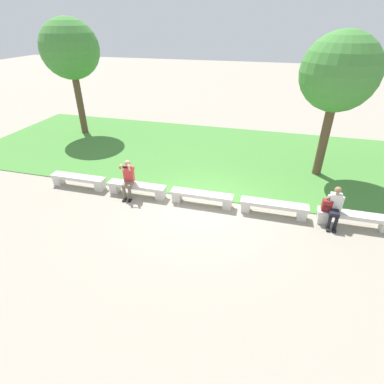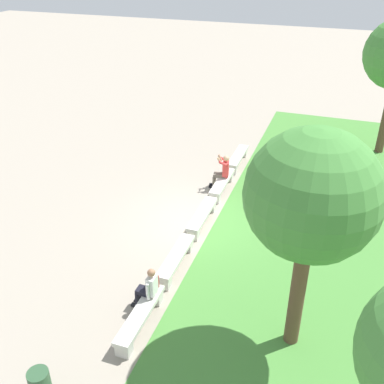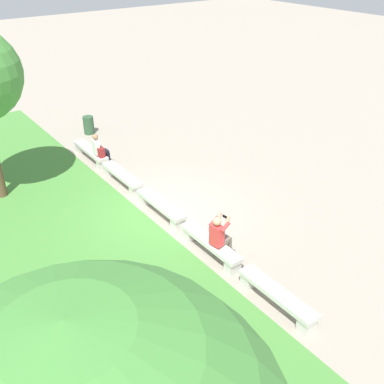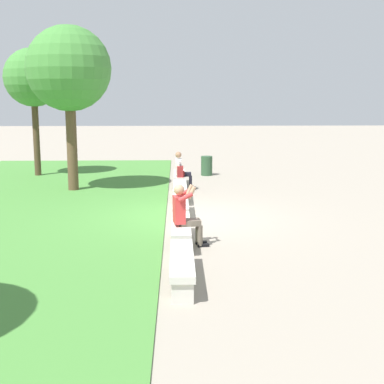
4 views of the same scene
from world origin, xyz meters
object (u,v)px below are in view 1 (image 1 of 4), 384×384
at_px(bench_mid, 202,197).
at_px(person_photographer, 128,177).
at_px(bench_far, 274,207).
at_px(tree_behind_wall, 70,50).
at_px(person_distant, 335,206).
at_px(tree_right_background, 339,73).
at_px(backpack, 327,205).
at_px(bench_near, 137,188).
at_px(bench_end, 354,218).
at_px(bench_main, 78,180).

bearing_deg(bench_mid, person_photographer, -178.35).
xyz_separation_m(bench_far, tree_behind_wall, (-10.42, 5.57, 3.90)).
height_order(person_distant, tree_right_background, tree_right_background).
relative_size(bench_far, tree_right_background, 0.40).
distance_m(person_distant, tree_right_background, 4.80).
xyz_separation_m(bench_far, backpack, (1.53, -0.03, 0.32)).
xyz_separation_m(bench_near, tree_behind_wall, (-5.66, 5.57, 3.90)).
relative_size(bench_far, tree_behind_wall, 0.38).
height_order(bench_end, person_distant, person_distant).
bearing_deg(tree_right_background, tree_behind_wall, 170.25).
distance_m(person_photographer, person_distant, 6.76).
xyz_separation_m(bench_mid, person_distant, (4.11, -0.07, 0.37)).
xyz_separation_m(bench_main, bench_near, (2.38, 0.00, 0.00)).
height_order(bench_far, backpack, backpack).
bearing_deg(tree_right_background, bench_main, -158.23).
relative_size(backpack, tree_behind_wall, 0.08).
distance_m(bench_main, tree_behind_wall, 7.55).
distance_m(bench_end, person_distant, 0.75).
xyz_separation_m(bench_near, person_distant, (6.49, -0.07, 0.37)).
bearing_deg(bench_end, bench_far, 180.00).
xyz_separation_m(bench_end, person_photographer, (-7.40, -0.08, 0.43)).
bearing_deg(tree_right_background, backpack, -91.47).
xyz_separation_m(bench_near, bench_far, (4.76, 0.00, 0.00)).
bearing_deg(person_distant, bench_end, 5.85).
bearing_deg(person_photographer, tree_right_background, 28.28).
distance_m(bench_far, backpack, 1.56).
bearing_deg(bench_far, person_distant, -2.20).
height_order(bench_near, bench_end, same).
bearing_deg(bench_near, tree_right_background, 28.73).
distance_m(bench_mid, backpack, 3.92).
distance_m(bench_far, tree_behind_wall, 12.44).
relative_size(bench_far, bench_end, 1.00).
relative_size(bench_near, bench_mid, 1.00).
distance_m(bench_far, person_distant, 1.77).
height_order(backpack, tree_right_background, tree_right_background).
bearing_deg(bench_near, person_distant, -0.59).
distance_m(bench_far, person_photographer, 5.04).
bearing_deg(bench_main, tree_right_background, 21.77).
distance_m(bench_near, bench_end, 7.14).
height_order(bench_main, bench_end, same).
height_order(bench_near, bench_far, same).
distance_m(bench_main, person_photographer, 2.16).
height_order(bench_main, bench_near, same).
xyz_separation_m(person_distant, backpack, (-0.20, 0.04, -0.05)).
relative_size(bench_near, person_photographer, 1.61).
distance_m(bench_near, person_distant, 6.50).
xyz_separation_m(bench_far, bench_end, (2.38, 0.00, 0.00)).
distance_m(bench_near, person_photographer, 0.51).
relative_size(bench_near, tree_right_background, 0.40).
bearing_deg(bench_end, bench_main, 180.00).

